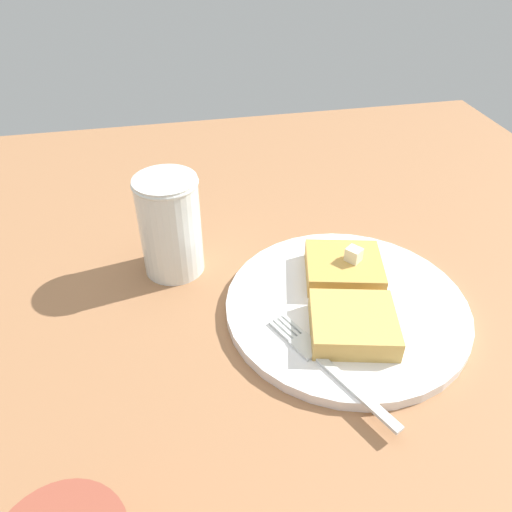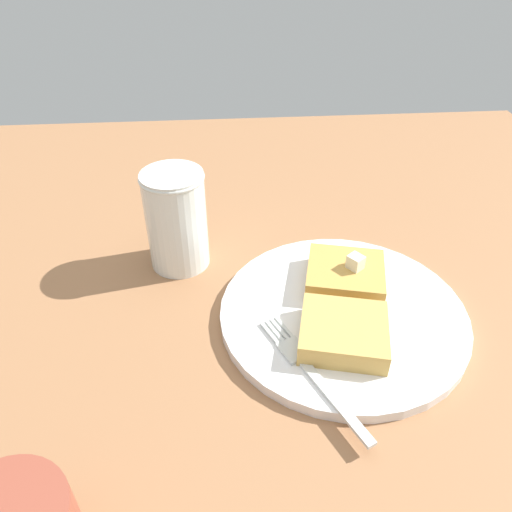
{
  "view_description": "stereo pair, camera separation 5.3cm",
  "coord_description": "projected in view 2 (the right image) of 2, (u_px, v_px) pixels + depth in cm",
  "views": [
    {
      "loc": [
        41.25,
        -12.49,
        39.72
      ],
      "look_at": [
        -0.29,
        -3.95,
        7.44
      ],
      "focal_mm": 35.0,
      "sensor_mm": 36.0,
      "label": 1
    },
    {
      "loc": [
        42.0,
        -7.21,
        39.72
      ],
      "look_at": [
        -0.29,
        -3.95,
        7.44
      ],
      "focal_mm": 35.0,
      "sensor_mm": 36.0,
      "label": 2
    }
  ],
  "objects": [
    {
      "name": "syrup_jar",
      "position": [
        177.0,
        225.0,
        0.57
      ],
      "size": [
        7.1,
        7.1,
        11.77
      ],
      "color": "#472208",
      "rests_on": "table_surface"
    },
    {
      "name": "butter_pat_primary",
      "position": [
        356.0,
        262.0,
        0.53
      ],
      "size": [
        2.07,
        2.05,
        1.54
      ],
      "primitive_type": "cube",
      "rotation": [
        0.0,
        0.0,
        0.67
      ],
      "color": "#F6EDCB",
      "rests_on": "toast_slice_left"
    },
    {
      "name": "table_surface",
      "position": [
        291.0,
        297.0,
        0.57
      ],
      "size": [
        99.64,
        99.64,
        2.94
      ],
      "primitive_type": "cube",
      "color": "#986843",
      "rests_on": "ground"
    },
    {
      "name": "plate",
      "position": [
        343.0,
        314.0,
        0.52
      ],
      "size": [
        25.44,
        25.44,
        1.18
      ],
      "color": "white",
      "rests_on": "table_surface"
    },
    {
      "name": "fork",
      "position": [
        307.0,
        367.0,
        0.45
      ],
      "size": [
        15.09,
        8.11,
        0.36
      ],
      "color": "silver",
      "rests_on": "plate"
    },
    {
      "name": "toast_slice_middle",
      "position": [
        344.0,
        332.0,
        0.47
      ],
      "size": [
        9.29,
        9.73,
        2.3
      ],
      "primitive_type": "cube",
      "rotation": [
        0.0,
        0.0,
        -0.24
      ],
      "color": "tan",
      "rests_on": "plate"
    },
    {
      "name": "toast_slice_left",
      "position": [
        345.0,
        275.0,
        0.54
      ],
      "size": [
        9.29,
        9.73,
        2.3
      ],
      "primitive_type": "cube",
      "rotation": [
        0.0,
        0.0,
        -0.24
      ],
      "color": "gold",
      "rests_on": "plate"
    }
  ]
}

